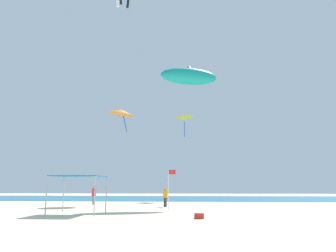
% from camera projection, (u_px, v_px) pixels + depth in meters
% --- Properties ---
extents(ground, '(110.00, 110.00, 0.10)m').
position_uv_depth(ground, '(187.00, 218.00, 19.21)').
color(ground, beige).
extents(ocean_strip, '(110.00, 19.61, 0.03)m').
position_uv_depth(ocean_strip, '(189.00, 198.00, 47.00)').
color(ocean_strip, '#1E6B93').
rests_on(ocean_strip, ground).
extents(canopy_tent, '(3.19, 2.85, 2.54)m').
position_uv_depth(canopy_tent, '(79.00, 178.00, 21.72)').
color(canopy_tent, '#B2B2B7').
rests_on(canopy_tent, ground).
extents(person_near_tent, '(0.41, 0.43, 1.73)m').
position_uv_depth(person_near_tent, '(165.00, 195.00, 28.65)').
color(person_near_tent, '#33384C').
rests_on(person_near_tent, ground).
extents(person_leftmost, '(0.44, 0.49, 1.85)m').
position_uv_depth(person_leftmost, '(94.00, 193.00, 32.15)').
color(person_leftmost, slate).
rests_on(person_leftmost, ground).
extents(banner_flag, '(0.61, 0.06, 3.10)m').
position_uv_depth(banner_flag, '(169.00, 185.00, 25.08)').
color(banner_flag, silver).
rests_on(banner_flag, ground).
extents(cooler_box, '(0.57, 0.37, 0.35)m').
position_uv_depth(cooler_box, '(199.00, 216.00, 18.44)').
color(cooler_box, red).
rests_on(cooler_box, ground).
extents(kite_diamond_yellow, '(2.75, 2.75, 2.86)m').
position_uv_depth(kite_diamond_yellow, '(184.00, 118.00, 44.61)').
color(kite_diamond_yellow, yellow).
extents(kite_inflatable_teal, '(6.45, 3.69, 2.37)m').
position_uv_depth(kite_inflatable_teal, '(189.00, 76.00, 33.99)').
color(kite_inflatable_teal, teal).
extents(kite_delta_orange, '(3.38, 3.34, 2.57)m').
position_uv_depth(kite_delta_orange, '(121.00, 112.00, 35.75)').
color(kite_delta_orange, orange).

